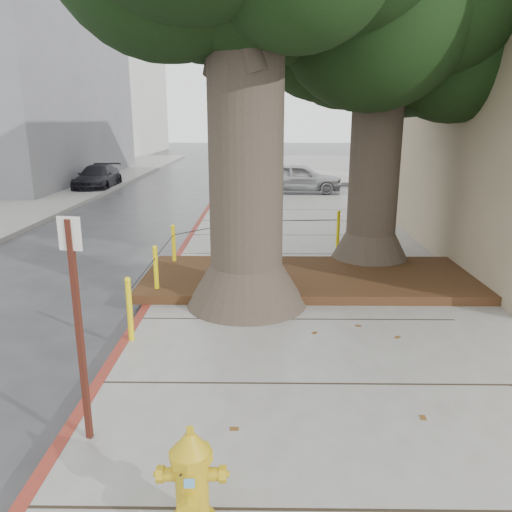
{
  "coord_description": "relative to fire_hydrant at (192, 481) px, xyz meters",
  "views": [
    {
      "loc": [
        -0.03,
        -5.34,
        3.19
      ],
      "look_at": [
        -0.13,
        2.3,
        1.1
      ],
      "focal_mm": 35.0,
      "sensor_mm": 36.0,
      "label": 1
    }
  ],
  "objects": [
    {
      "name": "planter_bed",
      "position": [
        1.46,
        6.09,
        -0.35
      ],
      "size": [
        6.4,
        2.6,
        0.16
      ],
      "primitive_type": "cube",
      "color": "black",
      "rests_on": "sidewalk_main"
    },
    {
      "name": "sidewalk_far",
      "position": [
        6.56,
        32.19,
        -0.5
      ],
      "size": [
        16.0,
        20.0,
        0.15
      ],
      "primitive_type": "cube",
      "color": "slate",
      "rests_on": "ground"
    },
    {
      "name": "building_far_white",
      "position": [
        -16.44,
        47.19,
        6.92
      ],
      "size": [
        12.0,
        18.0,
        15.0
      ],
      "primitive_type": "cube",
      "color": "silver",
      "rests_on": "ground"
    },
    {
      "name": "car_silver",
      "position": [
        2.2,
        19.72,
        0.08
      ],
      "size": [
        4.0,
        1.96,
        1.32
      ],
      "primitive_type": "imported",
      "rotation": [
        0.0,
        0.0,
        1.46
      ],
      "color": "#B7B7BC",
      "rests_on": "ground"
    },
    {
      "name": "car_red",
      "position": [
        7.64,
        19.92,
        0.11
      ],
      "size": [
        4.33,
        2.01,
        1.38
      ],
      "primitive_type": "imported",
      "rotation": [
        0.0,
        0.0,
        1.71
      ],
      "color": "maroon",
      "rests_on": "ground"
    },
    {
      "name": "signpost",
      "position": [
        -1.18,
        1.12,
        0.83
      ],
      "size": [
        0.22,
        0.06,
        2.22
      ],
      "rotation": [
        0.0,
        0.0,
        -0.19
      ],
      "color": "#471911",
      "rests_on": "sidewalk_main"
    },
    {
      "name": "fire_hydrant",
      "position": [
        0.0,
        0.0,
        0.0
      ],
      "size": [
        0.46,
        0.4,
        0.88
      ],
      "rotation": [
        0.0,
        0.0,
        0.02
      ],
      "color": "gold",
      "rests_on": "sidewalk_main"
    },
    {
      "name": "car_dark",
      "position": [
        -7.32,
        20.55,
        -0.01
      ],
      "size": [
        1.71,
        3.97,
        1.14
      ],
      "primitive_type": "imported",
      "rotation": [
        0.0,
        0.0,
        0.03
      ],
      "color": "black",
      "rests_on": "ground"
    },
    {
      "name": "tree_far",
      "position": [
        3.19,
        7.51,
        4.44
      ],
      "size": [
        4.5,
        3.8,
        7.17
      ],
      "color": "#4C3F33",
      "rests_on": "sidewalk_main"
    },
    {
      "name": "bollard_ring",
      "position": [
        -0.31,
        6.57,
        0.09
      ],
      "size": [
        3.79,
        5.39,
        0.95
      ],
      "color": "yellow",
      "rests_on": "sidewalk_main"
    },
    {
      "name": "ground",
      "position": [
        0.56,
        2.19,
        -0.58
      ],
      "size": [
        140.0,
        140.0,
        0.0
      ],
      "primitive_type": "plane",
      "color": "#28282B",
      "rests_on": "ground"
    },
    {
      "name": "curb_red",
      "position": [
        -1.44,
        4.69,
        -0.5
      ],
      "size": [
        0.14,
        26.0,
        0.16
      ],
      "primitive_type": "cube",
      "color": "maroon",
      "rests_on": "ground"
    }
  ]
}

